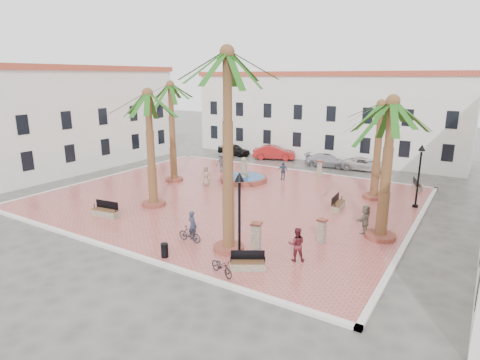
{
  "coord_description": "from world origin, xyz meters",
  "views": [
    {
      "loc": [
        16.12,
        -24.18,
        9.03
      ],
      "look_at": [
        1.0,
        0.0,
        1.6
      ],
      "focal_mm": 30.0,
      "sensor_mm": 36.0,
      "label": 1
    }
  ],
  "objects": [
    {
      "name": "kerb_e",
      "position": [
        13.0,
        0.0,
        0.08
      ],
      "size": [
        0.3,
        22.3,
        0.16
      ],
      "primitive_type": "cube",
      "color": "silver",
      "rests_on": "ground"
    },
    {
      "name": "pedestrian_fountain_a",
      "position": [
        -3.4,
        1.71,
        0.99
      ],
      "size": [
        0.98,
        0.91,
        1.68
      ],
      "primitive_type": "imported",
      "rotation": [
        0.0,
        0.0,
        0.62
      ],
      "color": "gray",
      "rests_on": "plaza"
    },
    {
      "name": "bollard_se",
      "position": [
        6.53,
        -7.25,
        0.94
      ],
      "size": [
        0.67,
        0.67,
        1.53
      ],
      "rotation": [
        0.0,
        0.0,
        0.26
      ],
      "color": "gray",
      "rests_on": "plaza"
    },
    {
      "name": "kerb_n",
      "position": [
        0.0,
        11.0,
        0.08
      ],
      "size": [
        26.3,
        0.3,
        0.16
      ],
      "primitive_type": "cube",
      "color": "silver",
      "rests_on": "ground"
    },
    {
      "name": "palm_sw",
      "position": [
        -3.37,
        -4.52,
        7.02
      ],
      "size": [
        5.36,
        5.36,
        8.13
      ],
      "color": "brown",
      "rests_on": "plaza"
    },
    {
      "name": "palm_s",
      "position": [
        5.27,
        -7.95,
        9.12
      ],
      "size": [
        5.25,
        5.25,
        10.31
      ],
      "color": "brown",
      "rests_on": "plaza"
    },
    {
      "name": "lamppost_s",
      "position": [
        6.3,
        -8.53,
        3.16
      ],
      "size": [
        0.48,
        0.48,
        4.44
      ],
      "color": "black",
      "rests_on": "plaza"
    },
    {
      "name": "car_white",
      "position": [
        6.14,
        14.95,
        0.61
      ],
      "size": [
        4.6,
        2.46,
        1.23
      ],
      "primitive_type": "imported",
      "rotation": [
        0.0,
        0.0,
        1.67
      ],
      "color": "silver",
      "rests_on": "ground"
    },
    {
      "name": "cyclist_b",
      "position": [
        8.81,
        -7.24,
        1.01
      ],
      "size": [
        1.04,
        0.96,
        1.73
      ],
      "primitive_type": "imported",
      "rotation": [
        0.0,
        0.0,
        3.61
      ],
      "color": "#5A1D24",
      "rests_on": "plaza"
    },
    {
      "name": "car_red",
      "position": [
        -3.89,
        14.99,
        0.76
      ],
      "size": [
        4.91,
        3.19,
        1.53
      ],
      "primitive_type": "imported",
      "rotation": [
        0.0,
        0.0,
        1.94
      ],
      "color": "#A61C1C",
      "rests_on": "ground"
    },
    {
      "name": "plaza",
      "position": [
        0.0,
        0.0,
        0.07
      ],
      "size": [
        26.0,
        22.0,
        0.15
      ],
      "primitive_type": "cube",
      "color": "#BE5A54",
      "rests_on": "ground"
    },
    {
      "name": "cyclist_a",
      "position": [
        2.84,
        -7.92,
        1.0
      ],
      "size": [
        0.69,
        0.53,
        1.69
      ],
      "primitive_type": "imported",
      "rotation": [
        0.0,
        0.0,
        2.92
      ],
      "color": "#2B2E43",
      "rests_on": "plaza"
    },
    {
      "name": "car_black",
      "position": [
        -9.01,
        14.64,
        0.67
      ],
      "size": [
        4.0,
        1.77,
        1.34
      ],
      "primitive_type": "imported",
      "rotation": [
        0.0,
        0.0,
        1.52
      ],
      "color": "black",
      "rests_on": "ground"
    },
    {
      "name": "lamppost_e",
      "position": [
        12.4,
        4.87,
        3.14
      ],
      "size": [
        0.48,
        0.48,
        4.42
      ],
      "color": "black",
      "rests_on": "plaza"
    },
    {
      "name": "pedestrian_east",
      "position": [
        10.68,
        -1.8,
        0.98
      ],
      "size": [
        0.71,
        1.6,
        1.67
      ],
      "primitive_type": "imported",
      "rotation": [
        0.0,
        0.0,
        -1.72
      ],
      "color": "#706758",
      "rests_on": "plaza"
    },
    {
      "name": "car_silver",
      "position": [
        2.43,
        14.53,
        0.65
      ],
      "size": [
        4.63,
        2.21,
        1.3
      ],
      "primitive_type": "imported",
      "rotation": [
        0.0,
        0.0,
        1.66
      ],
      "color": "#AAA9B2",
      "rests_on": "ground"
    },
    {
      "name": "bench_s",
      "position": [
        -4.4,
        -7.89,
        0.43
      ],
      "size": [
        1.96,
        0.83,
        1.0
      ],
      "rotation": [
        0.0,
        0.0,
        0.13
      ],
      "color": "gray",
      "rests_on": "plaza"
    },
    {
      "name": "bollard_e",
      "position": [
        9.06,
        -4.45,
        0.85
      ],
      "size": [
        0.55,
        0.55,
        1.34
      ],
      "rotation": [
        0.0,
        0.0,
        -0.15
      ],
      "color": "gray",
      "rests_on": "plaza"
    },
    {
      "name": "palm_ne",
      "position": [
        9.38,
        5.47,
        6.25
      ],
      "size": [
        5.19,
        5.19,
        7.29
      ],
      "color": "brown",
      "rests_on": "plaza"
    },
    {
      "name": "bench_se",
      "position": [
        7.28,
        -9.34,
        0.4
      ],
      "size": [
        1.72,
        1.33,
        0.9
      ],
      "rotation": [
        0.0,
        0.0,
        0.55
      ],
      "color": "gray",
      "rests_on": "plaza"
    },
    {
      "name": "pedestrian_north",
      "position": [
        -5.16,
        6.54,
        1.05
      ],
      "size": [
        1.07,
        1.34,
        1.81
      ],
      "primitive_type": "imported",
      "rotation": [
        0.0,
        0.0,
        1.17
      ],
      "color": "#46464A",
      "rests_on": "plaza"
    },
    {
      "name": "bench_ne",
      "position": [
        11.71,
        9.91,
        0.4
      ],
      "size": [
        1.01,
        1.72,
        0.87
      ],
      "rotation": [
        0.0,
        0.0,
        1.9
      ],
      "color": "gray",
      "rests_on": "plaza"
    },
    {
      "name": "bench_e",
      "position": [
        7.96,
        1.54,
        0.43
      ],
      "size": [
        0.68,
        1.89,
        0.98
      ],
      "rotation": [
        0.0,
        0.0,
        1.63
      ],
      "color": "gray",
      "rests_on": "plaza"
    },
    {
      "name": "palm_e",
      "position": [
        11.66,
        -2.09,
        6.84
      ],
      "size": [
        5.51,
        5.51,
        7.97
      ],
      "color": "brown",
      "rests_on": "plaza"
    },
    {
      "name": "kerb_s",
      "position": [
        0.0,
        -11.0,
        0.08
      ],
      "size": [
        26.3,
        0.3,
        0.16
      ],
      "primitive_type": "cube",
      "color": "silver",
      "rests_on": "ground"
    },
    {
      "name": "kerb_w",
      "position": [
        -13.0,
        0.0,
        0.08
      ],
      "size": [
        0.3,
        22.3,
        0.16
      ],
      "primitive_type": "cube",
      "color": "silver",
      "rests_on": "ground"
    },
    {
      "name": "building_west",
      "position": [
        -19.0,
        0.0,
        5.02
      ],
      "size": [
        6.4,
        24.4,
        10.0
      ],
      "rotation": [
        0.0,
        0.0,
        1.57
      ],
      "color": "white",
      "rests_on": "ground"
    },
    {
      "name": "litter_bin",
      "position": [
        3.02,
        -10.4,
        0.51
      ],
      "size": [
        0.37,
        0.37,
        0.72
      ],
      "primitive_type": "cylinder",
      "color": "black",
      "rests_on": "plaza"
    },
    {
      "name": "ground",
      "position": [
        0.0,
        0.0,
        0.0
      ],
      "size": [
        120.0,
        120.0,
        0.0
      ],
      "primitive_type": "plane",
      "color": "#56544F",
      "rests_on": "ground"
    },
    {
      "name": "bollard_n",
      "position": [
        3.49,
        9.67,
        0.91
      ],
      "size": [
        0.62,
        0.62,
        1.46
      ],
      "rotation": [
        0.0,
        0.0,
        0.21
      ],
      "color": "gray",
      "rests_on": "plaza"
    },
    {
      "name": "building_north",
      "position": [
        -0.0,
        19.99,
        4.77
      ],
      "size": [
        30.4,
        7.4,
        9.5
      ],
      "color": "white",
      "rests_on": "ground"
    },
    {
      "name": "pedestrian_fountain_b",
      "position": [
        1.13,
        6.93,
        0.93
      ],
      "size": [
        0.96,
        0.5,
        1.56
      ],
      "primitive_type": "imported",
      "rotation": [
        0.0,
        0.0,
        0.14
      ],
      "color": "#35465D",
      "rests_on": "plaza"
    },
    {
      "name": "fountain",
      "position": [
        -1.51,
        4.63,
        0.44
      ],
      "size": [
        4.08,
        4.08,
        2.11
      ],
      "color": "brown",
      "rests_on": "plaza"
    },
    {
      "name": "bicycle_b",
      "position": [
        2.86,
        -8.2,
        0.59
      ],
      "size": [
        1.48,
        0.44,
        0.88
      ],
      "primitive_type": "imported",
      "rotation": [
        0.0,
        0.0,
        1.59
      ],
      "color": "black",
      "rests_on": "plaza"
    },
    {
      "name": "bicycle_a",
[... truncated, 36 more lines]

